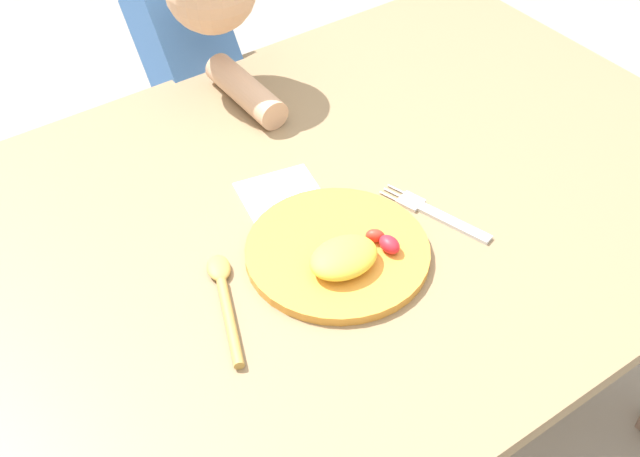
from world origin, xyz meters
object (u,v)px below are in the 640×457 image
at_px(plate, 340,252).
at_px(spoon, 225,297).
at_px(fork, 437,215).
at_px(person, 198,118).

xyz_separation_m(plate, spoon, (-0.18, 0.03, -0.01)).
xyz_separation_m(fork, spoon, (-0.35, 0.04, 0.00)).
bearing_deg(fork, person, -9.16).
relative_size(fork, spoon, 0.95).
distance_m(fork, person, 0.67).
xyz_separation_m(plate, fork, (0.18, -0.01, -0.01)).
bearing_deg(spoon, plate, -76.66).
bearing_deg(fork, plate, 69.76).
bearing_deg(plate, spoon, 171.68).
relative_size(spoon, person, 0.21).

